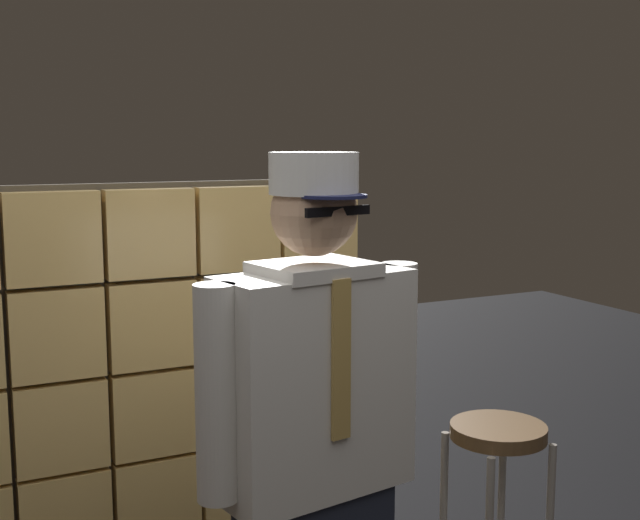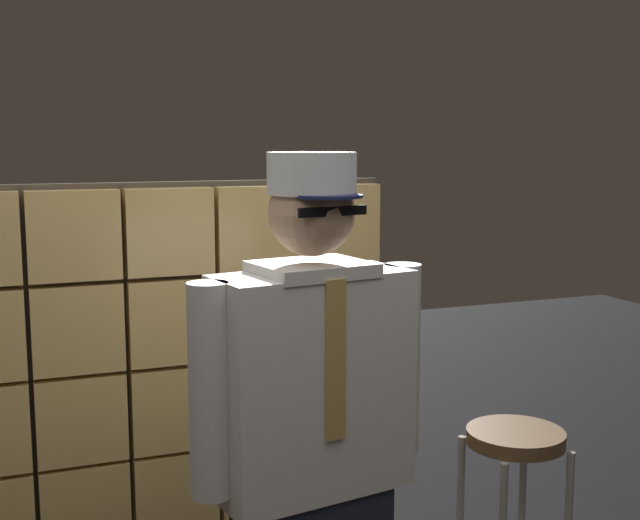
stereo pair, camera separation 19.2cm
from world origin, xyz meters
name	(u,v)px [view 1 (the left image)]	position (x,y,z in m)	size (l,w,h in m)	color
glass_block_wall	(154,412)	(0.00, 1.27, 0.82)	(1.67, 0.10, 1.67)	#F2C672
standing_person	(314,464)	(0.20, 0.33, 0.92)	(0.71, 0.34, 1.77)	#1E2333
bar_stool	(497,481)	(1.06, 0.62, 0.60)	(0.34, 0.34, 0.81)	brown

